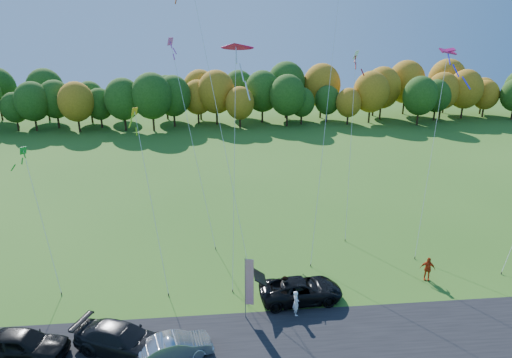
{
  "coord_description": "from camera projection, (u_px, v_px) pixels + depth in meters",
  "views": [
    {
      "loc": [
        -3.2,
        -26.73,
        18.71
      ],
      "look_at": [
        0.0,
        6.0,
        7.0
      ],
      "focal_mm": 32.0,
      "sensor_mm": 36.0,
      "label": 1
    }
  ],
  "objects": [
    {
      "name": "ground",
      "position": [
        264.0,
        303.0,
        31.63
      ],
      "size": [
        160.0,
        160.0,
        0.0
      ],
      "primitive_type": "plane",
      "color": "#2D5F19"
    },
    {
      "name": "dark_truck_a",
      "position": [
        122.0,
        339.0,
        26.79
      ],
      "size": [
        6.24,
        4.37,
        1.68
      ],
      "primitive_type": "imported",
      "rotation": [
        0.0,
        0.0,
        1.18
      ],
      "color": "black",
      "rests_on": "ground"
    },
    {
      "name": "person_tailgate_a",
      "position": [
        296.0,
        303.0,
        30.11
      ],
      "size": [
        0.51,
        0.7,
        1.78
      ],
      "primitive_type": "imported",
      "rotation": [
        0.0,
        0.0,
        1.71
      ],
      "color": "white",
      "rests_on": "ground"
    },
    {
      "name": "silver_sedan",
      "position": [
        175.0,
        347.0,
        26.4
      ],
      "size": [
        4.5,
        2.55,
        1.4
      ],
      "primitive_type": "imported",
      "rotation": [
        0.0,
        0.0,
        1.84
      ],
      "color": "#A3A4A7",
      "rests_on": "ground"
    },
    {
      "name": "tree_line",
      "position": [
        230.0,
        126.0,
        83.2
      ],
      "size": [
        116.0,
        12.0,
        10.0
      ],
      "primitive_type": null,
      "color": "#1E4711",
      "rests_on": "ground"
    },
    {
      "name": "kite_diamond_white",
      "position": [
        351.0,
        145.0,
        40.8
      ],
      "size": [
        2.49,
        7.06,
        16.26
      ],
      "color": "#4C3F33",
      "rests_on": "ground"
    },
    {
      "name": "asphalt_strip",
      "position": [
        272.0,
        341.0,
        27.88
      ],
      "size": [
        90.0,
        6.0,
        0.01
      ],
      "primitive_type": "cube",
      "color": "black",
      "rests_on": "ground"
    },
    {
      "name": "kite_parafoil_rainbow",
      "position": [
        432.0,
        150.0,
        38.28
      ],
      "size": [
        6.01,
        7.94,
        16.55
      ],
      "color": "#4C3F33",
      "rests_on": "ground"
    },
    {
      "name": "kite_parafoil_orange",
      "position": [
        330.0,
        77.0,
        38.02
      ],
      "size": [
        7.08,
        13.92,
        28.41
      ],
      "color": "#4C3F33",
      "rests_on": "ground"
    },
    {
      "name": "kite_delta_blue",
      "position": [
        215.0,
        100.0,
        37.09
      ],
      "size": [
        6.02,
        11.48,
        25.71
      ],
      "color": "#4C3F33",
      "rests_on": "ground"
    },
    {
      "name": "kite_diamond_green",
      "position": [
        41.0,
        218.0,
        33.85
      ],
      "size": [
        4.09,
        6.97,
        9.61
      ],
      "color": "#4C3F33",
      "rests_on": "ground"
    },
    {
      "name": "feather_flag",
      "position": [
        249.0,
        281.0,
        29.22
      ],
      "size": [
        0.57,
        0.19,
        4.42
      ],
      "color": "#999999",
      "rests_on": "ground"
    },
    {
      "name": "black_suv",
      "position": [
        301.0,
        290.0,
        31.71
      ],
      "size": [
        5.95,
        3.06,
        1.61
      ],
      "primitive_type": "imported",
      "rotation": [
        0.0,
        0.0,
        1.64
      ],
      "color": "black",
      "rests_on": "ground"
    },
    {
      "name": "kite_diamond_yellow",
      "position": [
        151.0,
        200.0,
        33.21
      ],
      "size": [
        2.81,
        6.81,
        12.66
      ],
      "color": "#4C3F33",
      "rests_on": "ground"
    },
    {
      "name": "person_east",
      "position": [
        427.0,
        269.0,
        34.11
      ],
      "size": [
        1.18,
        0.79,
        1.86
      ],
      "primitive_type": "imported",
      "rotation": [
        0.0,
        0.0,
        -0.34
      ],
      "color": "red",
      "rests_on": "ground"
    },
    {
      "name": "kite_delta_red",
      "position": [
        235.0,
        149.0,
        34.72
      ],
      "size": [
        2.77,
        10.64,
        18.09
      ],
      "color": "#4C3F33",
      "rests_on": "ground"
    },
    {
      "name": "dark_truck_b",
      "position": [
        21.0,
        345.0,
        26.25
      ],
      "size": [
        5.52,
        2.81,
        1.8
      ],
      "primitive_type": "imported",
      "rotation": [
        0.0,
        0.0,
        1.44
      ],
      "color": "black",
      "rests_on": "ground"
    },
    {
      "name": "person_tailgate_b",
      "position": [
        285.0,
        289.0,
        31.56
      ],
      "size": [
        0.92,
        1.08,
        1.94
      ],
      "primitive_type": "imported",
      "rotation": [
        0.0,
        0.0,
        1.36
      ],
      "color": "gray",
      "rests_on": "ground"
    },
    {
      "name": "kite_diamond_pink",
      "position": [
        192.0,
        142.0,
        39.55
      ],
      "size": [
        4.01,
        8.33,
        17.36
      ],
      "color": "#4C3F33",
      "rests_on": "ground"
    }
  ]
}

